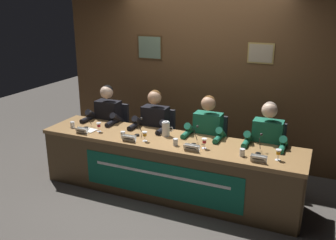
{
  "coord_description": "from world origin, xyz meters",
  "views": [
    {
      "loc": [
        1.74,
        -3.95,
        2.38
      ],
      "look_at": [
        0.0,
        0.0,
        0.99
      ],
      "focal_mm": 39.18,
      "sensor_mm": 36.0,
      "label": 1
    }
  ],
  "objects_px": {
    "nameplate_center_left": "(129,138)",
    "juice_glass_center_right": "(204,142)",
    "panelist_center_right": "(206,135)",
    "panelist_far_right": "(266,144)",
    "juice_glass_center_left": "(145,135)",
    "nameplate_far_left": "(82,131)",
    "water_cup_center_right": "(176,142)",
    "water_cup_far_right": "(242,153)",
    "chair_center_left": "(159,142)",
    "water_cup_center_left": "(123,135)",
    "chair_far_left": "(114,134)",
    "juice_glass_far_right": "(278,153)",
    "microphone_center_left": "(139,129)",
    "microphone_far_right": "(259,147)",
    "microphone_far_left": "(88,122)",
    "nameplate_far_right": "(259,159)",
    "juice_glass_far_left": "(99,125)",
    "conference_table": "(165,159)",
    "chair_far_right": "(267,159)",
    "chair_center_right": "(210,150)",
    "panelist_far_left": "(106,121)",
    "microphone_center_right": "(195,138)",
    "nameplate_center_right": "(192,148)",
    "document_stack_far_left": "(88,130)",
    "panelist_center_left": "(153,128)",
    "water_pitcher_central": "(166,129)",
    "water_cup_far_left": "(73,125)"
  },
  "relations": [
    {
      "from": "nameplate_far_left",
      "to": "panelist_far_right",
      "type": "height_order",
      "value": "panelist_far_right"
    },
    {
      "from": "panelist_far_left",
      "to": "panelist_center_left",
      "type": "height_order",
      "value": "same"
    },
    {
      "from": "water_cup_far_right",
      "to": "document_stack_far_left",
      "type": "relative_size",
      "value": 0.38
    },
    {
      "from": "nameplate_far_left",
      "to": "water_cup_far_right",
      "type": "bearing_deg",
      "value": 3.11
    },
    {
      "from": "nameplate_far_left",
      "to": "chair_far_right",
      "type": "bearing_deg",
      "value": 20.02
    },
    {
      "from": "juice_glass_center_right",
      "to": "chair_far_right",
      "type": "xyz_separation_m",
      "value": [
        0.64,
        0.67,
        -0.38
      ]
    },
    {
      "from": "juice_glass_center_right",
      "to": "microphone_center_right",
      "type": "relative_size",
      "value": 0.57
    },
    {
      "from": "microphone_far_left",
      "to": "water_cup_far_right",
      "type": "distance_m",
      "value": 2.16
    },
    {
      "from": "juice_glass_far_left",
      "to": "water_cup_center_right",
      "type": "distance_m",
      "value": 1.12
    },
    {
      "from": "chair_center_left",
      "to": "water_cup_center_left",
      "type": "bearing_deg",
      "value": -101.41
    },
    {
      "from": "microphone_center_left",
      "to": "chair_far_right",
      "type": "bearing_deg",
      "value": 20.16
    },
    {
      "from": "conference_table",
      "to": "water_cup_far_right",
      "type": "distance_m",
      "value": 1.01
    },
    {
      "from": "juice_glass_far_left",
      "to": "document_stack_far_left",
      "type": "xyz_separation_m",
      "value": [
        -0.16,
        -0.02,
        -0.08
      ]
    },
    {
      "from": "juice_glass_center_left",
      "to": "water_cup_center_left",
      "type": "height_order",
      "value": "juice_glass_center_left"
    },
    {
      "from": "juice_glass_center_left",
      "to": "nameplate_center_right",
      "type": "xyz_separation_m",
      "value": [
        0.64,
        -0.07,
        -0.05
      ]
    },
    {
      "from": "water_cup_center_left",
      "to": "water_pitcher_central",
      "type": "xyz_separation_m",
      "value": [
        0.47,
        0.29,
        0.06
      ]
    },
    {
      "from": "nameplate_center_left",
      "to": "document_stack_far_left",
      "type": "xyz_separation_m",
      "value": [
        -0.7,
        0.13,
        -0.03
      ]
    },
    {
      "from": "panelist_far_left",
      "to": "nameplate_far_right",
      "type": "bearing_deg",
      "value": -14.6
    },
    {
      "from": "microphone_center_left",
      "to": "chair_far_right",
      "type": "distance_m",
      "value": 1.7
    },
    {
      "from": "chair_far_left",
      "to": "juice_glass_center_left",
      "type": "xyz_separation_m",
      "value": [
        0.92,
        -0.74,
        0.38
      ]
    },
    {
      "from": "microphone_center_right",
      "to": "water_cup_far_right",
      "type": "distance_m",
      "value": 0.62
    },
    {
      "from": "juice_glass_center_right",
      "to": "water_cup_far_right",
      "type": "relative_size",
      "value": 1.46
    },
    {
      "from": "microphone_far_left",
      "to": "juice_glass_center_left",
      "type": "relative_size",
      "value": 1.74
    },
    {
      "from": "juice_glass_center_left",
      "to": "microphone_far_right",
      "type": "relative_size",
      "value": 0.57
    },
    {
      "from": "nameplate_center_left",
      "to": "chair_center_right",
      "type": "height_order",
      "value": "chair_center_right"
    },
    {
      "from": "water_cup_center_left",
      "to": "microphone_center_left",
      "type": "bearing_deg",
      "value": 54.11
    },
    {
      "from": "conference_table",
      "to": "chair_center_right",
      "type": "xyz_separation_m",
      "value": [
        0.38,
        0.66,
        -0.06
      ]
    },
    {
      "from": "panelist_far_right",
      "to": "nameplate_far_right",
      "type": "distance_m",
      "value": 0.61
    },
    {
      "from": "microphone_center_left",
      "to": "microphone_center_right",
      "type": "relative_size",
      "value": 1.0
    },
    {
      "from": "chair_far_left",
      "to": "chair_center_left",
      "type": "bearing_deg",
      "value": 0.0
    },
    {
      "from": "juice_glass_far_left",
      "to": "panelist_far_right",
      "type": "distance_m",
      "value": 2.16
    },
    {
      "from": "microphone_far_left",
      "to": "microphone_center_right",
      "type": "bearing_deg",
      "value": 0.4
    },
    {
      "from": "panelist_center_right",
      "to": "juice_glass_far_right",
      "type": "height_order",
      "value": "panelist_center_right"
    },
    {
      "from": "water_cup_center_right",
      "to": "water_cup_far_right",
      "type": "relative_size",
      "value": 1.0
    },
    {
      "from": "water_cup_far_left",
      "to": "nameplate_center_right",
      "type": "xyz_separation_m",
      "value": [
        1.78,
        -0.12,
        0.0
      ]
    },
    {
      "from": "juice_glass_far_right",
      "to": "microphone_center_left",
      "type": "bearing_deg",
      "value": 176.95
    },
    {
      "from": "panelist_far_right",
      "to": "panelist_far_left",
      "type": "bearing_deg",
      "value": 180.0
    },
    {
      "from": "panelist_far_right",
      "to": "juice_glass_center_left",
      "type": "bearing_deg",
      "value": -158.68
    },
    {
      "from": "juice_glass_center_left",
      "to": "microphone_center_left",
      "type": "height_order",
      "value": "microphone_center_left"
    },
    {
      "from": "conference_table",
      "to": "chair_far_right",
      "type": "height_order",
      "value": "chair_far_right"
    },
    {
      "from": "panelist_far_left",
      "to": "microphone_far_left",
      "type": "distance_m",
      "value": 0.41
    },
    {
      "from": "nameplate_center_left",
      "to": "water_pitcher_central",
      "type": "height_order",
      "value": "water_pitcher_central"
    },
    {
      "from": "juice_glass_center_left",
      "to": "microphone_far_right",
      "type": "xyz_separation_m",
      "value": [
        1.36,
        0.18,
        -0.01
      ]
    },
    {
      "from": "juice_glass_far_left",
      "to": "microphone_far_right",
      "type": "distance_m",
      "value": 2.09
    },
    {
      "from": "panelist_center_right",
      "to": "microphone_far_right",
      "type": "relative_size",
      "value": 5.75
    },
    {
      "from": "nameplate_center_left",
      "to": "juice_glass_center_right",
      "type": "height_order",
      "value": "juice_glass_center_right"
    },
    {
      "from": "chair_far_left",
      "to": "chair_center_left",
      "type": "relative_size",
      "value": 1.0
    },
    {
      "from": "panelist_center_right",
      "to": "panelist_far_right",
      "type": "relative_size",
      "value": 1.0
    },
    {
      "from": "juice_glass_center_left",
      "to": "microphone_far_right",
      "type": "height_order",
      "value": "microphone_far_right"
    },
    {
      "from": "water_cup_center_left",
      "to": "chair_far_right",
      "type": "relative_size",
      "value": 0.09
    }
  ]
}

